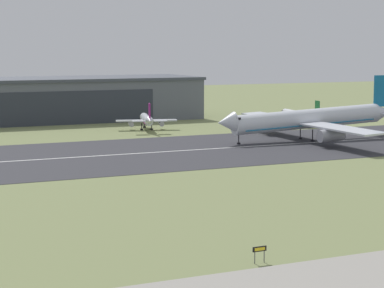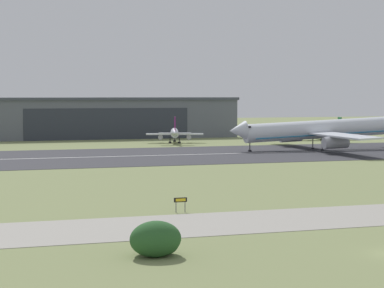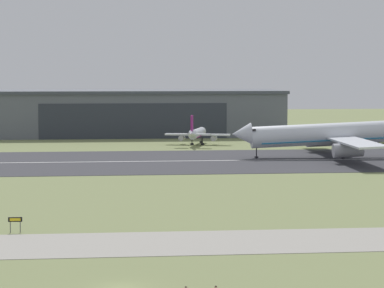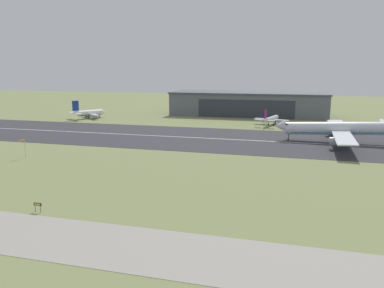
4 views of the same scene
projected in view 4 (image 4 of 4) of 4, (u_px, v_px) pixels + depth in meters
name	position (u px, v px, depth m)	size (l,w,h in m)	color
ground_plane	(148.00, 177.00, 92.64)	(634.19, 634.19, 0.00)	#7A8451
runway_strip	(201.00, 138.00, 145.06)	(394.19, 50.39, 0.06)	#333338
runway_centreline	(201.00, 138.00, 145.06)	(354.77, 0.70, 0.01)	silver
taxiway_road	(65.00, 239.00, 59.03)	(295.64, 14.05, 0.05)	gray
hangar_building	(249.00, 104.00, 216.98)	(88.47, 30.29, 13.30)	slate
airplane_landing	(343.00, 129.00, 134.84)	(49.92, 56.95, 15.59)	silver
airplane_parked_west	(383.00, 125.00, 164.21)	(20.35, 26.22, 7.58)	silver
airplane_parked_centre	(89.00, 113.00, 202.46)	(18.73, 20.08, 9.96)	white
airplane_parked_east	(271.00, 119.00, 178.15)	(16.76, 20.34, 8.00)	silver
windsock_pole	(21.00, 142.00, 111.68)	(1.33, 2.46, 5.63)	#B7B7BC
runway_sign	(38.00, 205.00, 69.78)	(1.62, 0.14, 1.81)	#4C4C51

